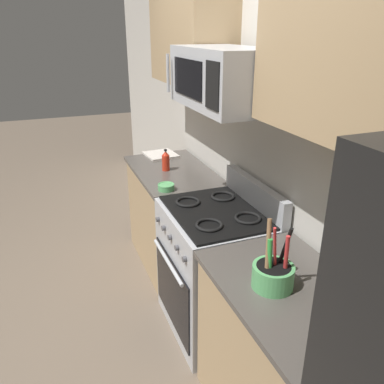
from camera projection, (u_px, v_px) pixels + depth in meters
ground_plane at (120, 348)px, 2.69m from camera, size 16.00×16.00×0.00m
wall_back at (272, 150)px, 2.54m from camera, size 8.00×0.10×2.60m
counter_left at (173, 217)px, 3.53m from camera, size 1.05×0.63×0.91m
range_oven at (215, 269)px, 2.74m from camera, size 0.76×0.67×1.09m
counter_right at (287, 366)px, 1.97m from camera, size 1.00×0.63×0.91m
microwave at (225, 78)px, 2.25m from camera, size 0.78×0.44×0.33m
upper_cabinets_left at (190, 32)px, 2.99m from camera, size 1.04×0.34×0.76m
upper_cabinets_right at (366, 37)px, 1.43m from camera, size 0.99×0.34×0.76m
utensil_crock at (273, 274)px, 1.81m from camera, size 0.20×0.20×0.34m
cutting_board at (161, 155)px, 3.72m from camera, size 0.31×0.30×0.02m
bottle_hot_sauce at (166, 161)px, 3.31m from camera, size 0.06×0.06×0.18m
bottle_oil at (360, 296)px, 1.59m from camera, size 0.06×0.06×0.25m
prep_bowl at (166, 187)px, 2.92m from camera, size 0.12×0.12×0.05m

